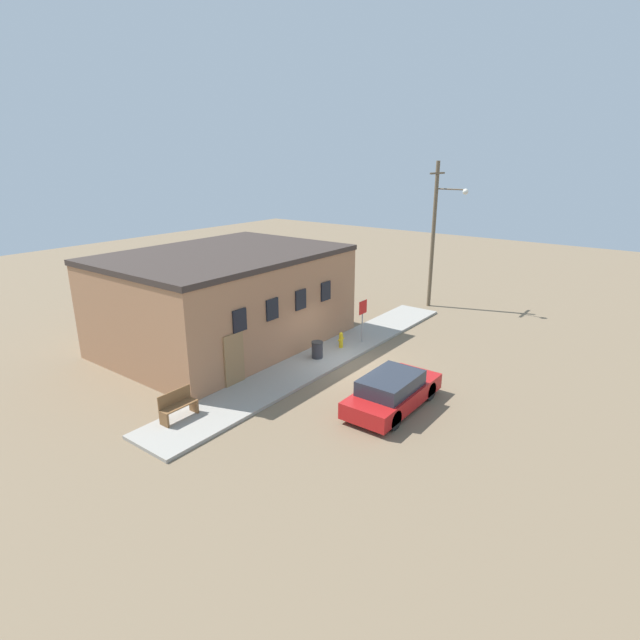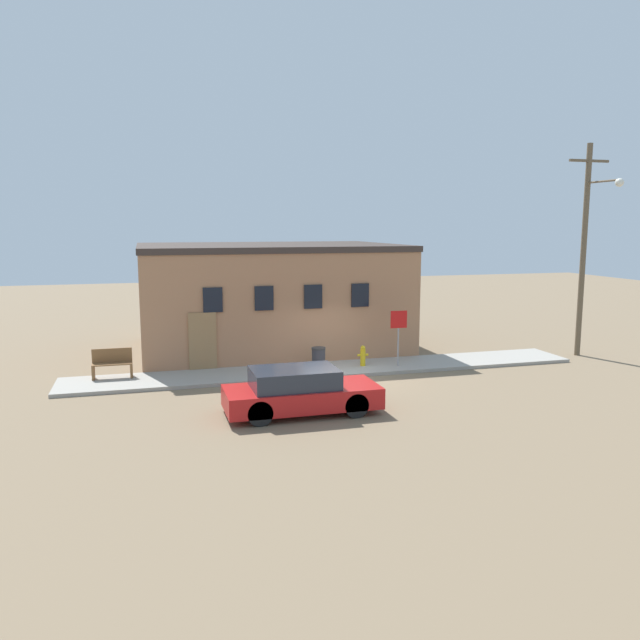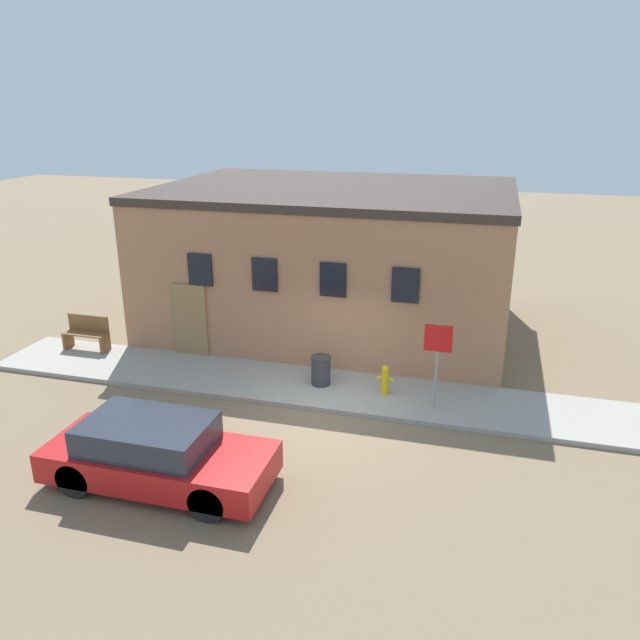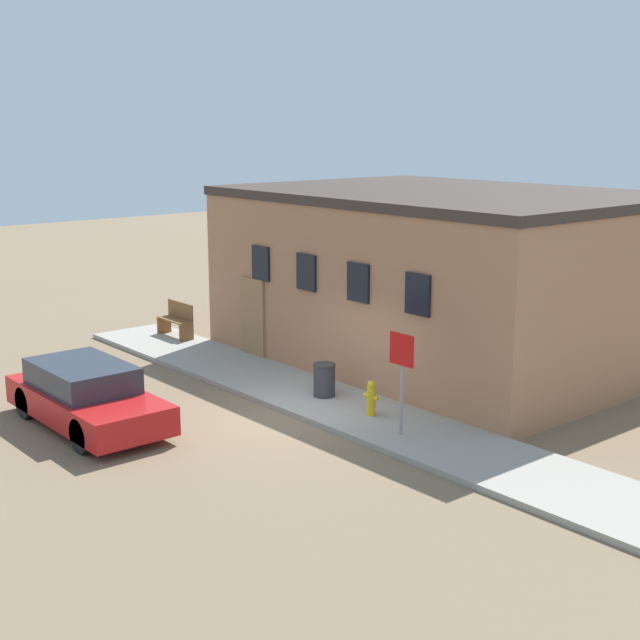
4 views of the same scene
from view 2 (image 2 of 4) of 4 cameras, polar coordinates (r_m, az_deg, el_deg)
The scene contains 9 objects.
ground_plane at distance 21.92m, azimuth 1.78°, elevation -5.36°, with size 80.00×80.00×0.00m, color #7A664C.
sidewalk at distance 22.96m, azimuth 0.92°, elevation -4.55°, with size 18.89×2.28×0.12m.
brick_building at distance 27.09m, azimuth -4.72°, elevation 2.16°, with size 10.81×7.87×4.51m.
fire_hydrant at distance 23.28m, azimuth 3.94°, elevation -3.27°, with size 0.41×0.20×0.76m.
stop_sign at distance 23.19m, azimuth 7.19°, elevation -0.69°, with size 0.64×0.06×2.07m.
bench at distance 22.56m, azimuth -18.46°, elevation -3.86°, with size 1.32×0.44×1.00m.
trash_bin at distance 22.89m, azimuth -0.13°, elevation -3.45°, with size 0.52×0.52×0.76m.
utility_pole at distance 27.29m, azimuth 23.16°, elevation 6.52°, with size 1.80×2.01×8.51m.
parked_car at distance 17.79m, azimuth -1.87°, elevation -6.55°, with size 4.37×1.80×1.32m.
Camera 2 is at (-6.45, -20.26, 5.31)m, focal length 35.00 mm.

